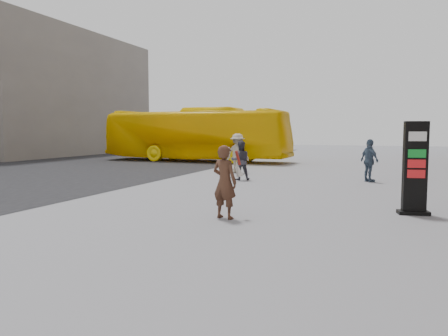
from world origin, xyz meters
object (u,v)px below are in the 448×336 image
(bus, at_px, (196,135))
(pedestrian_b, at_px, (237,153))
(info_pylon, at_px, (415,168))
(pedestrian_a, at_px, (240,160))
(woman, at_px, (225,181))
(pedestrian_c, at_px, (370,161))

(bus, xyz_separation_m, pedestrian_b, (5.05, -6.49, -0.79))
(bus, bearing_deg, info_pylon, -138.36)
(bus, distance_m, pedestrian_a, 11.15)
(bus, xyz_separation_m, pedestrian_a, (6.12, -9.28, -0.92))
(bus, relative_size, pedestrian_b, 6.61)
(info_pylon, height_order, pedestrian_a, info_pylon)
(woman, bearing_deg, pedestrian_a, -59.95)
(woman, distance_m, bus, 18.73)
(info_pylon, distance_m, pedestrian_c, 6.77)
(bus, xyz_separation_m, pedestrian_c, (11.09, -8.11, -0.88))
(woman, distance_m, pedestrian_c, 9.15)
(woman, relative_size, pedestrian_a, 1.06)
(woman, relative_size, bus, 0.14)
(pedestrian_c, bearing_deg, bus, 14.27)
(bus, height_order, pedestrian_c, bus)
(woman, bearing_deg, bus, -49.55)
(pedestrian_a, xyz_separation_m, pedestrian_c, (4.97, 1.17, 0.04))
(info_pylon, relative_size, pedestrian_b, 1.20)
(info_pylon, bearing_deg, woman, -165.35)
(info_pylon, bearing_deg, pedestrian_a, 126.92)
(pedestrian_c, bearing_deg, woman, 122.32)
(info_pylon, distance_m, bus, 19.26)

